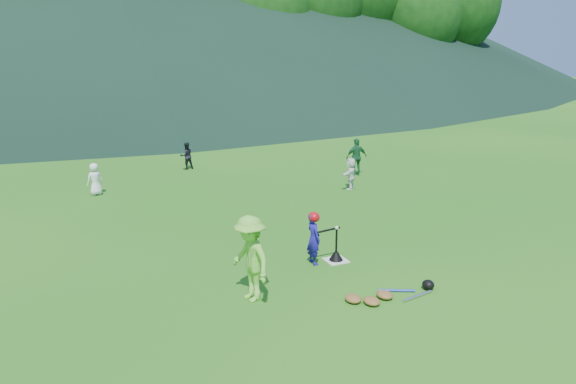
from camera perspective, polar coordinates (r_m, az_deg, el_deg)
The scene contains 13 objects.
ground at distance 12.03m, azimuth 4.89°, elevation -6.97°, with size 120.00×120.00×0.00m, color #1E5D15.
home_plate at distance 12.02m, azimuth 4.89°, elevation -6.93°, with size 0.45×0.45×0.02m, color silver.
baseball at distance 11.77m, azimuth 4.97°, elevation -3.64°, with size 0.08×0.08×0.08m, color white.
batter_child at distance 11.67m, azimuth 2.62°, elevation -4.76°, with size 0.40×0.26×1.10m, color #1E1595.
adult_coach at distance 10.01m, azimuth -3.85°, elevation -6.76°, with size 1.01×0.58×1.57m, color #75CD3C.
fielder_a at distance 17.87m, azimuth -19.02°, elevation 1.24°, with size 0.48×0.31×0.98m, color white.
fielder_b at distance 20.73m, azimuth -10.27°, elevation 3.64°, with size 0.48×0.37×0.98m, color black.
fielder_c at distance 19.54m, azimuth 6.98°, elevation 3.54°, with size 0.76×0.32×1.29m, color #1B5A32.
fielder_d at distance 17.73m, azimuth 6.40°, elevation 1.88°, with size 0.92×0.29×0.99m, color white.
batting_tee at distance 11.98m, azimuth 4.91°, elevation -6.40°, with size 0.30×0.30×0.68m.
batter_gear at distance 11.53m, azimuth 2.76°, elevation -2.67°, with size 0.73×0.26×0.46m.
equipment_pile at distance 10.45m, azimuth 9.84°, elevation -10.27°, with size 1.80×0.62×0.19m.
outfield_fence at distance 38.31m, azimuth -15.92°, elevation 8.75°, with size 70.07×0.08×1.33m.
Camera 1 is at (-5.46, -9.73, 4.49)m, focal length 35.00 mm.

